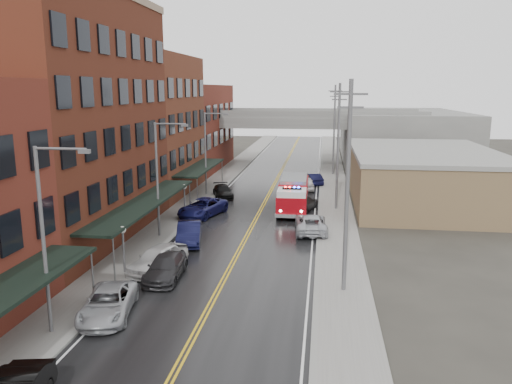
{
  "coord_description": "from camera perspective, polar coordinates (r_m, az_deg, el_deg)",
  "views": [
    {
      "loc": [
        5.82,
        -12.42,
        11.48
      ],
      "look_at": [
        0.34,
        28.08,
        3.0
      ],
      "focal_mm": 35.0,
      "sensor_mm": 36.0,
      "label": 1
    }
  ],
  "objects": [
    {
      "name": "overpass",
      "position": [
        74.85,
        3.26,
        7.49
      ],
      "size": [
        40.0,
        10.0,
        7.5
      ],
      "color": "slate",
      "rests_on": "ground"
    },
    {
      "name": "utility_pole_2",
      "position": [
        67.63,
        8.93,
        7.19
      ],
      "size": [
        1.8,
        0.24,
        12.0
      ],
      "color": "#59595B",
      "rests_on": "ground"
    },
    {
      "name": "street_lamp_1",
      "position": [
        38.97,
        -10.91,
        2.22
      ],
      "size": [
        2.64,
        0.22,
        9.0
      ],
      "color": "#59595B",
      "rests_on": "ground"
    },
    {
      "name": "parked_car_left_7",
      "position": [
        53.61,
        -3.8,
        0.06
      ],
      "size": [
        3.21,
        4.94,
        1.33
      ],
      "primitive_type": "imported",
      "rotation": [
        0.0,
        0.0,
        0.32
      ],
      "color": "black",
      "rests_on": "ground"
    },
    {
      "name": "road",
      "position": [
        44.32,
        -0.1,
        -3.27
      ],
      "size": [
        11.0,
        160.0,
        0.02
      ],
      "primitive_type": "cube",
      "color": "black",
      "rests_on": "ground"
    },
    {
      "name": "right_far_block",
      "position": [
        83.65,
        16.14,
        6.13
      ],
      "size": [
        18.0,
        30.0,
        8.0
      ],
      "primitive_type": "cube",
      "color": "slate",
      "rests_on": "ground"
    },
    {
      "name": "parked_car_right_0",
      "position": [
        40.8,
        6.3,
        -3.6
      ],
      "size": [
        2.85,
        5.53,
        1.49
      ],
      "primitive_type": "imported",
      "rotation": [
        0.0,
        0.0,
        3.21
      ],
      "color": "#ADAFB5",
      "rests_on": "ground"
    },
    {
      "name": "globe_lamp_2",
      "position": [
        45.08,
        -8.19,
        -0.13
      ],
      "size": [
        0.44,
        0.44,
        3.12
      ],
      "color": "#59595B",
      "rests_on": "ground"
    },
    {
      "name": "parked_car_right_2",
      "position": [
        57.9,
        5.68,
        1.01
      ],
      "size": [
        2.37,
        4.73,
        1.55
      ],
      "primitive_type": "imported",
      "rotation": [
        0.0,
        0.0,
        3.26
      ],
      "color": "silver",
      "rests_on": "ground"
    },
    {
      "name": "brick_building_c",
      "position": [
        56.4,
        -12.23,
        7.41
      ],
      "size": [
        9.0,
        15.0,
        15.0
      ],
      "primitive_type": "cube",
      "color": "brown",
      "rests_on": "ground"
    },
    {
      "name": "awning_1",
      "position": [
        38.78,
        -12.57,
        -1.21
      ],
      "size": [
        2.6,
        18.0,
        3.09
      ],
      "color": "black",
      "rests_on": "ground"
    },
    {
      "name": "utility_pole_0",
      "position": [
        27.93,
        10.41,
        0.86
      ],
      "size": [
        1.8,
        0.24,
        12.0
      ],
      "color": "#59595B",
      "rests_on": "ground"
    },
    {
      "name": "parked_car_left_6",
      "position": [
        46.01,
        -6.1,
        -1.77
      ],
      "size": [
        4.25,
        6.26,
        1.59
      ],
      "primitive_type": "imported",
      "rotation": [
        0.0,
        0.0,
        -0.31
      ],
      "color": "#121345",
      "rests_on": "ground"
    },
    {
      "name": "parked_car_left_3",
      "position": [
        31.55,
        -10.27,
        -8.43
      ],
      "size": [
        2.24,
        5.0,
        1.43
      ],
      "primitive_type": "imported",
      "rotation": [
        0.0,
        0.0,
        0.05
      ],
      "color": "#242426",
      "rests_on": "ground"
    },
    {
      "name": "parked_car_right_3",
      "position": [
        61.18,
        6.53,
        1.5
      ],
      "size": [
        2.71,
        4.48,
        1.4
      ],
      "primitive_type": "imported",
      "rotation": [
        0.0,
        0.0,
        3.45
      ],
      "color": "black",
      "rests_on": "ground"
    },
    {
      "name": "utility_pole_1",
      "position": [
        47.72,
        9.36,
        5.34
      ],
      "size": [
        1.8,
        0.24,
        12.0
      ],
      "color": "#59595B",
      "rests_on": "ground"
    },
    {
      "name": "street_lamp_2",
      "position": [
        54.22,
        -5.55,
        5.0
      ],
      "size": [
        2.64,
        0.22,
        9.0
      ],
      "color": "#59595B",
      "rests_on": "ground"
    },
    {
      "name": "awning_2",
      "position": [
        55.22,
        -6.34,
        2.8
      ],
      "size": [
        2.6,
        13.0,
        3.09
      ],
      "color": "black",
      "rests_on": "ground"
    },
    {
      "name": "parked_car_right_1",
      "position": [
        47.87,
        5.12,
        -1.23
      ],
      "size": [
        3.62,
        5.83,
        1.58
      ],
      "primitive_type": "imported",
      "rotation": [
        0.0,
        0.0,
        2.86
      ],
      "color": "#262629",
      "rests_on": "ground"
    },
    {
      "name": "parked_car_left_5",
      "position": [
        38.1,
        -7.65,
        -4.65
      ],
      "size": [
        2.7,
        5.16,
        1.62
      ],
      "primitive_type": "imported",
      "rotation": [
        0.0,
        0.0,
        0.21
      ],
      "color": "black",
      "rests_on": "ground"
    },
    {
      "name": "parked_car_left_2",
      "position": [
        27.25,
        -16.55,
        -12.08
      ],
      "size": [
        3.26,
        5.43,
        1.41
      ],
      "primitive_type": "imported",
      "rotation": [
        0.0,
        0.0,
        0.19
      ],
      "color": "#9B9EA3",
      "rests_on": "ground"
    },
    {
      "name": "sidewalk_left",
      "position": [
        45.84,
        -9.19,
        -2.84
      ],
      "size": [
        3.0,
        160.0,
        0.15
      ],
      "primitive_type": "cube",
      "color": "slate",
      "rests_on": "ground"
    },
    {
      "name": "curb_right",
      "position": [
        43.92,
        7.24,
        -3.42
      ],
      "size": [
        0.3,
        160.0,
        0.15
      ],
      "primitive_type": "cube",
      "color": "gray",
      "rests_on": "ground"
    },
    {
      "name": "parked_car_left_4",
      "position": [
        32.75,
        -11.15,
        -7.47
      ],
      "size": [
        3.29,
        5.25,
        1.67
      ],
      "primitive_type": "imported",
      "rotation": [
        0.0,
        0.0,
        -0.29
      ],
      "color": "silver",
      "rests_on": "ground"
    },
    {
      "name": "sidewalk_right",
      "position": [
        43.95,
        9.39,
        -3.48
      ],
      "size": [
        3.0,
        160.0,
        0.15
      ],
      "primitive_type": "cube",
      "color": "slate",
      "rests_on": "ground"
    },
    {
      "name": "fire_truck",
      "position": [
        47.57,
        4.29,
        -0.2
      ],
      "size": [
        3.51,
        8.54,
        3.1
      ],
      "rotation": [
        0.0,
        0.0,
        0.01
      ],
      "color": "maroon",
      "rests_on": "ground"
    },
    {
      "name": "curb_left",
      "position": [
        45.4,
        -7.19,
        -2.92
      ],
      "size": [
        0.3,
        160.0,
        0.15
      ],
      "primitive_type": "cube",
      "color": "gray",
      "rests_on": "ground"
    },
    {
      "name": "brick_building_b",
      "position": [
        40.32,
        -20.79,
        7.44
      ],
      "size": [
        9.0,
        20.0,
        18.0
      ],
      "primitive_type": "cube",
      "color": "#512315",
      "rests_on": "ground"
    },
    {
      "name": "brick_building_far",
      "position": [
        73.17,
        -7.52,
        7.33
      ],
      "size": [
        9.0,
        20.0,
        12.0
      ],
      "primitive_type": "cube",
      "color": "maroon",
      "rests_on": "ground"
    },
    {
      "name": "globe_lamp_1",
      "position": [
        32.26,
        -14.96,
        -5.19
      ],
      "size": [
        0.44,
        0.44,
        3.12
      ],
      "color": "#59595B",
      "rests_on": "ground"
    },
    {
      "name": "tan_building",
      "position": [
        54.15,
        18.44,
        1.57
      ],
      "size": [
        14.0,
        22.0,
        5.0
      ],
      "primitive_type": "cube",
      "color": "brown",
      "rests_on": "ground"
    },
    {
      "name": "street_lamp_0",
      "position": [
        24.69,
        -22.73,
        -3.98
      ],
      "size": [
        2.64,
        0.22,
        9.0
      ],
      "color": "#59595B",
      "rests_on": "ground"
    }
  ]
}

